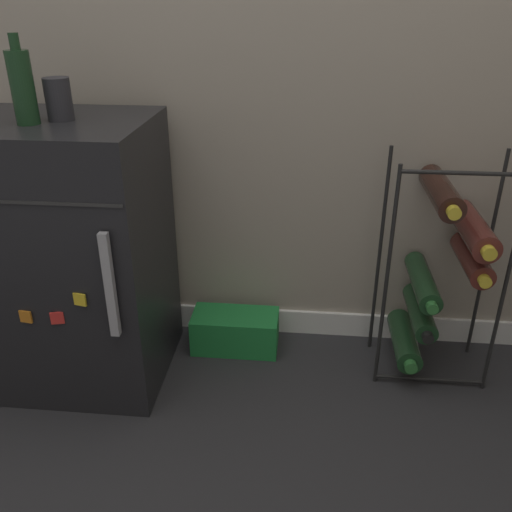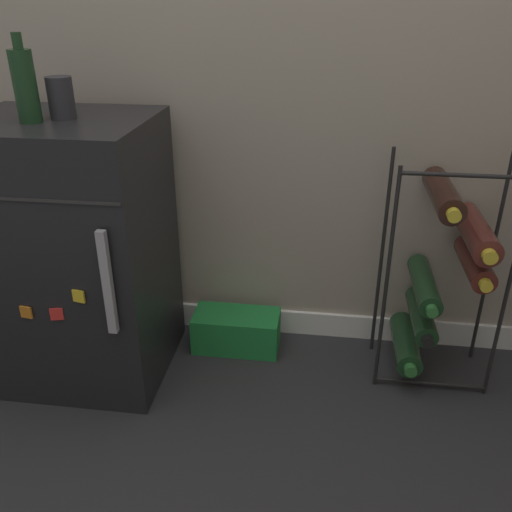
{
  "view_description": "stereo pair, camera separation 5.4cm",
  "coord_description": "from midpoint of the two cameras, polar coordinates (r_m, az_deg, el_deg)",
  "views": [
    {
      "loc": [
        0.19,
        -1.02,
        1.14
      ],
      "look_at": [
        0.05,
        0.46,
        0.41
      ],
      "focal_mm": 38.0,
      "sensor_mm": 36.0,
      "label": 1
    },
    {
      "loc": [
        0.25,
        -1.02,
        1.14
      ],
      "look_at": [
        0.05,
        0.46,
        0.41
      ],
      "focal_mm": 38.0,
      "sensor_mm": 36.0,
      "label": 2
    }
  ],
  "objects": [
    {
      "name": "wine_rack",
      "position": [
        1.76,
        17.88,
        -1.31
      ],
      "size": [
        0.35,
        0.33,
        0.73
      ],
      "color": "black",
      "rests_on": "ground_plane"
    },
    {
      "name": "ground_plane",
      "position": [
        1.55,
        -4.72,
        -21.7
      ],
      "size": [
        14.0,
        14.0,
        0.0
      ],
      "primitive_type": "plane",
      "color": "#28282B"
    },
    {
      "name": "mini_fridge",
      "position": [
        1.76,
        -19.69,
        0.0
      ],
      "size": [
        0.54,
        0.48,
        0.83
      ],
      "color": "black",
      "rests_on": "ground_plane"
    },
    {
      "name": "soda_box",
      "position": [
        1.93,
        -3.0,
        -7.9
      ],
      "size": [
        0.3,
        0.15,
        0.13
      ],
      "color": "#1E7F38",
      "rests_on": "ground_plane"
    },
    {
      "name": "fridge_top_cup",
      "position": [
        1.61,
        -21.02,
        15.15
      ],
      "size": [
        0.07,
        0.07,
        0.11
      ],
      "color": "#28282D",
      "rests_on": "mini_fridge"
    },
    {
      "name": "fridge_top_bottle",
      "position": [
        1.58,
        -24.33,
        15.96
      ],
      "size": [
        0.06,
        0.06,
        0.22
      ],
      "color": "#19381E",
      "rests_on": "mini_fridge"
    }
  ]
}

